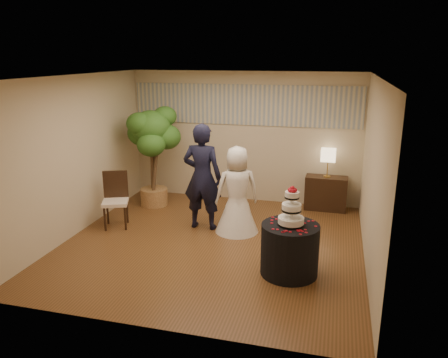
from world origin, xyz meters
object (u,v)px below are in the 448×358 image
(console, at_px, (326,193))
(table_lamp, at_px, (328,163))
(side_chair, at_px, (115,201))
(wedding_cake, at_px, (292,206))
(cake_table, at_px, (290,249))
(ficus_tree, at_px, (152,156))
(bride, at_px, (237,190))
(groom, at_px, (202,177))

(console, height_order, table_lamp, table_lamp)
(table_lamp, height_order, side_chair, table_lamp)
(wedding_cake, bearing_deg, cake_table, 0.00)
(ficus_tree, relative_size, side_chair, 2.07)
(bride, bearing_deg, cake_table, 105.10)
(wedding_cake, height_order, console, wedding_cake)
(ficus_tree, bearing_deg, groom, -34.25)
(cake_table, relative_size, table_lamp, 1.45)
(ficus_tree, bearing_deg, table_lamp, 10.19)
(console, height_order, side_chair, side_chair)
(wedding_cake, height_order, ficus_tree, ficus_tree)
(ficus_tree, bearing_deg, side_chair, -98.15)
(bride, distance_m, side_chair, 2.28)
(cake_table, distance_m, wedding_cake, 0.68)
(groom, bearing_deg, bride, 178.34)
(cake_table, bearing_deg, ficus_tree, 143.42)
(ficus_tree, bearing_deg, wedding_cake, -36.58)
(table_lamp, relative_size, ficus_tree, 0.27)
(groom, height_order, ficus_tree, ficus_tree)
(console, height_order, ficus_tree, ficus_tree)
(table_lamp, distance_m, ficus_tree, 3.63)
(bride, relative_size, wedding_cake, 2.71)
(groom, xyz_separation_m, cake_table, (1.76, -1.39, -0.60))
(console, distance_m, table_lamp, 0.64)
(bride, xyz_separation_m, wedding_cake, (1.11, -1.37, 0.27))
(wedding_cake, distance_m, console, 3.09)
(console, bearing_deg, cake_table, -96.93)
(groom, relative_size, wedding_cake, 3.35)
(bride, height_order, table_lamp, bride)
(groom, bearing_deg, table_lamp, -143.64)
(cake_table, bearing_deg, console, 82.04)
(groom, xyz_separation_m, ficus_tree, (-1.39, 0.95, 0.09))
(groom, relative_size, ficus_tree, 0.92)
(groom, height_order, wedding_cake, groom)
(groom, xyz_separation_m, bride, (0.66, -0.02, -0.19))
(wedding_cake, height_order, table_lamp, wedding_cake)
(groom, relative_size, bride, 1.24)
(console, distance_m, ficus_tree, 3.70)
(groom, distance_m, side_chair, 1.69)
(ficus_tree, distance_m, side_chair, 1.45)
(bride, distance_m, console, 2.26)
(console, bearing_deg, groom, -142.91)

